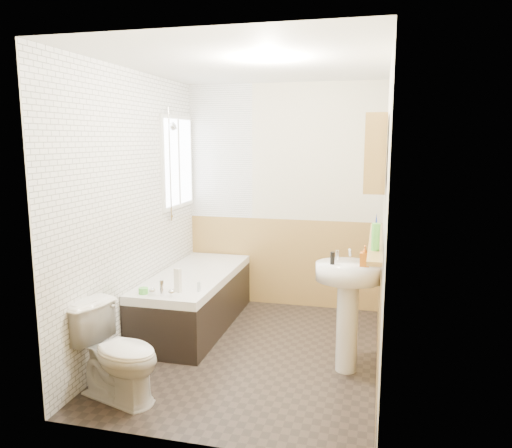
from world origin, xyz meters
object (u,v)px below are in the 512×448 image
(toilet, at_px, (117,353))
(medicine_cabinet, at_px, (375,153))
(pine_shelf, at_px, (376,241))
(sink, at_px, (348,295))
(bathtub, at_px, (195,298))

(toilet, relative_size, medicine_cabinet, 1.14)
(pine_shelf, bearing_deg, toilet, -155.50)
(pine_shelf, bearing_deg, sink, 168.78)
(pine_shelf, relative_size, medicine_cabinet, 2.37)
(sink, bearing_deg, pine_shelf, -2.01)
(toilet, bearing_deg, sink, -44.22)
(sink, distance_m, pine_shelf, 0.50)
(pine_shelf, distance_m, medicine_cabinet, 0.69)
(sink, bearing_deg, bathtub, 167.16)
(toilet, height_order, sink, sink)
(pine_shelf, height_order, medicine_cabinet, medicine_cabinet)
(toilet, xyz_separation_m, pine_shelf, (1.80, 0.82, 0.76))
(bathtub, relative_size, medicine_cabinet, 2.79)
(toilet, relative_size, sink, 0.69)
(bathtub, relative_size, sink, 1.70)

